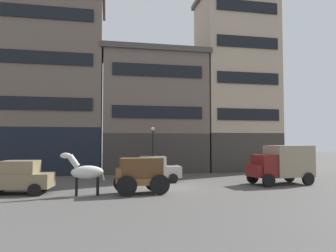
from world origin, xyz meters
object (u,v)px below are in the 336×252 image
object	(u,v)px
cargo_wagon	(140,173)
draft_horse	(85,172)
streetlamp_curbside	(153,144)
sedan_light	(154,169)
delivery_truck_near	(282,163)
pedestrian_officer	(288,163)
sedan_dark	(18,177)

from	to	relation	value
cargo_wagon	draft_horse	world-z (taller)	draft_horse
draft_horse	streetlamp_curbside	world-z (taller)	streetlamp_curbside
draft_horse	sedan_light	size ratio (longest dim) A/B	0.63
delivery_truck_near	streetlamp_curbside	size ratio (longest dim) A/B	1.09
pedestrian_officer	draft_horse	bearing A→B (deg)	-155.65
cargo_wagon	streetlamp_curbside	distance (m)	8.69
sedan_light	streetlamp_curbside	size ratio (longest dim) A/B	0.91
cargo_wagon	draft_horse	distance (m)	2.95
streetlamp_curbside	delivery_truck_near	bearing A→B (deg)	-38.57
sedan_light	sedan_dark	bearing A→B (deg)	-156.50
sedan_dark	pedestrian_officer	world-z (taller)	sedan_dark
sedan_light	streetlamp_curbside	world-z (taller)	streetlamp_curbside
cargo_wagon	delivery_truck_near	size ratio (longest dim) A/B	0.67
delivery_truck_near	streetlamp_curbside	distance (m)	10.20
draft_horse	delivery_truck_near	distance (m)	12.95
draft_horse	delivery_truck_near	world-z (taller)	delivery_truck_near
draft_horse	delivery_truck_near	size ratio (longest dim) A/B	0.52
delivery_truck_near	cargo_wagon	bearing A→B (deg)	-168.41
cargo_wagon	sedan_dark	xyz separation A→B (m)	(-6.65, 1.29, -0.23)
sedan_light	pedestrian_officer	world-z (taller)	sedan_light
delivery_truck_near	pedestrian_officer	xyz separation A→B (m)	(4.04, 5.60, -0.44)
delivery_truck_near	pedestrian_officer	bearing A→B (deg)	54.18
draft_horse	sedan_light	xyz separation A→B (m)	(4.46, 4.85, -0.36)
sedan_light	streetlamp_curbside	xyz separation A→B (m)	(0.42, 3.49, 1.76)
delivery_truck_near	pedestrian_officer	size ratio (longest dim) A/B	2.50
streetlamp_curbside	sedan_dark	bearing A→B (deg)	-140.64
cargo_wagon	pedestrian_officer	world-z (taller)	cargo_wagon
sedan_dark	delivery_truck_near	bearing A→B (deg)	2.52
sedan_dark	streetlamp_curbside	world-z (taller)	streetlamp_curbside
draft_horse	sedan_dark	size ratio (longest dim) A/B	0.61
pedestrian_officer	sedan_light	bearing A→B (deg)	-167.37
sedan_light	draft_horse	bearing A→B (deg)	-132.64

